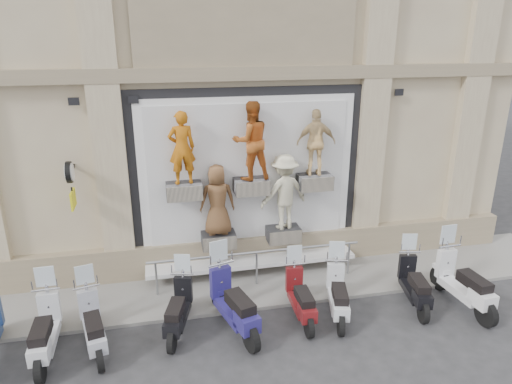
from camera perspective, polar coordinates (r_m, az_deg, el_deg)
ground at (r=9.45m, az=2.83°, el=-17.78°), size 90.00×90.00×0.00m
sidewalk at (r=11.12m, az=-0.04°, el=-11.28°), size 16.00×2.20×0.08m
building at (r=14.43m, az=-4.50°, el=20.37°), size 14.00×8.60×12.00m
shop_vitrine at (r=10.75m, az=-0.31°, el=1.43°), size 5.60×0.94×4.30m
guard_rail at (r=10.83m, az=0.08°, el=-9.60°), size 5.06×0.10×0.93m
clock_sign_bracket at (r=10.32m, az=-22.18°, el=1.54°), size 0.10×0.80×1.02m
scooter_b at (r=9.40m, az=-25.06°, el=-14.34°), size 0.59×1.89×1.53m
scooter_c at (r=9.28m, az=-19.87°, el=-14.25°), size 0.93×1.89×1.48m
scooter_d at (r=9.35m, az=-9.75°, el=-13.18°), size 0.95×1.83×1.42m
scooter_e at (r=9.21m, az=-2.87°, el=-12.46°), size 1.14×2.17×1.69m
scooter_f at (r=9.65m, az=5.63°, el=-11.92°), size 0.57×1.76×1.41m
scooter_g at (r=9.82m, az=10.28°, el=-11.41°), size 0.98×1.87×1.46m
scooter_h at (r=10.61m, az=19.30°, el=-9.82°), size 0.88×1.85×1.45m
scooter_i at (r=10.90m, az=24.67°, el=-9.13°), size 0.72×2.07×1.66m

